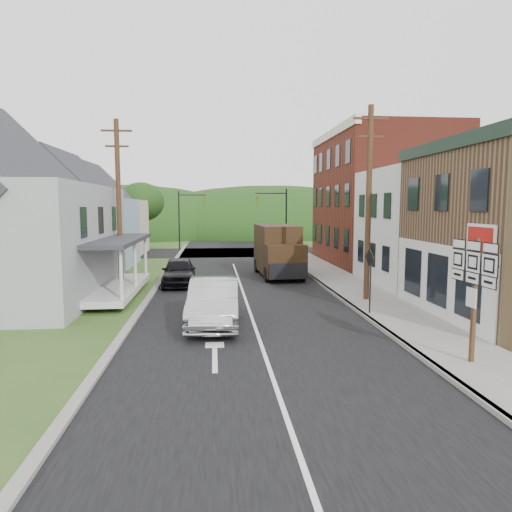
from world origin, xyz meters
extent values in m
plane|color=#2D4719|center=(0.00, 0.00, 0.00)|extent=(120.00, 120.00, 0.00)
cube|color=black|center=(0.00, 10.00, 0.00)|extent=(9.00, 90.00, 0.02)
cube|color=black|center=(0.00, 27.00, 0.00)|extent=(60.00, 9.00, 0.02)
cube|color=slate|center=(5.90, 8.00, 0.07)|extent=(2.80, 55.00, 0.15)
cube|color=slate|center=(4.55, 8.00, 0.07)|extent=(0.20, 55.00, 0.15)
cube|color=slate|center=(-4.65, 8.00, 0.06)|extent=(0.30, 55.00, 0.12)
cube|color=silver|center=(11.30, 7.50, 3.25)|extent=(8.00, 7.00, 6.50)
cube|color=maroon|center=(11.30, 17.00, 5.00)|extent=(8.00, 12.00, 10.00)
cube|color=#88A9BA|center=(-11.00, 17.00, 2.50)|extent=(7.00, 8.00, 5.00)
cube|color=beige|center=(-11.50, 26.00, 2.50)|extent=(7.00, 8.00, 5.00)
cylinder|color=#472D19|center=(5.60, 3.50, 4.50)|extent=(0.26, 0.26, 9.00)
cube|color=#472D19|center=(5.60, 3.50, 8.40)|extent=(1.60, 0.10, 0.10)
cube|color=#472D19|center=(5.60, 3.50, 7.60)|extent=(1.20, 0.10, 0.10)
cylinder|color=#472D19|center=(-6.50, 8.00, 4.50)|extent=(0.26, 0.26, 9.00)
cube|color=#472D19|center=(-6.50, 8.00, 8.40)|extent=(1.60, 0.10, 0.10)
cube|color=#472D19|center=(-6.50, 8.00, 7.60)|extent=(1.20, 0.10, 0.10)
cylinder|color=black|center=(5.00, 23.50, 3.00)|extent=(0.14, 0.14, 6.00)
cylinder|color=black|center=(3.60, 23.50, 5.60)|extent=(2.80, 0.10, 0.10)
imported|color=olive|center=(2.40, 23.50, 4.90)|extent=(0.16, 0.20, 1.00)
cylinder|color=black|center=(-5.00, 30.50, 3.00)|extent=(0.14, 0.14, 6.00)
cylinder|color=black|center=(-3.60, 30.50, 5.60)|extent=(2.80, 0.10, 0.10)
imported|color=olive|center=(-2.40, 30.50, 4.90)|extent=(0.16, 0.20, 1.00)
cylinder|color=#382616|center=(-9.00, 32.00, 1.96)|extent=(0.36, 0.36, 3.92)
ellipsoid|color=black|center=(-9.00, 32.00, 4.90)|extent=(4.80, 4.80, 4.08)
ellipsoid|color=black|center=(0.00, 55.00, 0.00)|extent=(90.00, 30.00, 16.00)
imported|color=#B0B0B5|center=(-1.51, 0.06, 0.86)|extent=(2.04, 5.29, 1.72)
imported|color=black|center=(-3.47, 8.91, 0.78)|extent=(2.04, 4.65, 1.56)
cube|color=black|center=(2.56, 12.09, 1.78)|extent=(2.57, 4.59, 2.95)
cube|color=black|center=(2.70, 9.45, 1.27)|extent=(2.42, 1.75, 1.93)
cube|color=black|center=(2.69, 9.65, 2.08)|extent=(2.20, 1.33, 0.05)
cube|color=black|center=(2.75, 8.59, 0.76)|extent=(2.24, 0.27, 0.92)
cylinder|color=black|center=(1.63, 9.49, 0.46)|extent=(0.33, 0.93, 0.92)
cylinder|color=black|center=(3.76, 9.61, 0.46)|extent=(0.33, 0.93, 0.92)
cylinder|color=black|center=(1.42, 13.56, 0.46)|extent=(0.33, 0.93, 0.92)
cylinder|color=black|center=(3.55, 13.67, 0.46)|extent=(0.33, 0.93, 0.92)
cube|color=#472D19|center=(5.66, -5.21, 1.88)|extent=(0.11, 0.11, 3.45)
cube|color=black|center=(5.60, -5.21, 2.96)|extent=(0.15, 1.97, 0.08)
cube|color=silver|center=(5.59, -5.90, 3.41)|extent=(0.05, 0.54, 0.22)
cube|color=silver|center=(5.59, -5.90, 2.96)|extent=(0.05, 0.59, 0.54)
cube|color=silver|center=(5.59, -5.90, 2.52)|extent=(0.05, 0.54, 0.28)
cube|color=silver|center=(5.56, -5.21, 3.41)|extent=(0.05, 0.54, 0.22)
cube|color=silver|center=(5.56, -5.21, 2.96)|extent=(0.05, 0.59, 0.54)
cube|color=silver|center=(5.56, -5.21, 2.52)|extent=(0.05, 0.54, 0.28)
cube|color=silver|center=(5.52, -4.52, 3.41)|extent=(0.05, 0.54, 0.22)
cube|color=silver|center=(5.52, -4.52, 2.96)|extent=(0.05, 0.59, 0.54)
cube|color=silver|center=(5.52, -4.52, 2.52)|extent=(0.05, 0.54, 0.28)
cube|color=silver|center=(5.56, -5.21, 1.98)|extent=(0.04, 0.44, 0.54)
cylinder|color=black|center=(4.80, 0.73, 1.40)|extent=(0.07, 0.07, 2.49)
cube|color=black|center=(4.73, 0.73, 2.43)|extent=(0.11, 0.73, 0.73)
cube|color=yellow|center=(4.75, 0.73, 2.43)|extent=(0.11, 0.66, 0.66)
camera|label=1|loc=(-1.50, -16.96, 4.49)|focal=32.00mm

